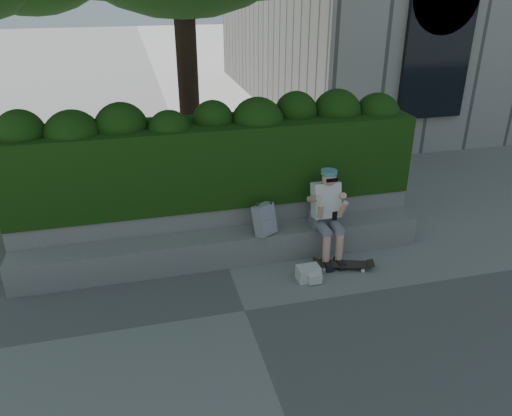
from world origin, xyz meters
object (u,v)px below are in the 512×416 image
object	(u,v)px
person	(327,211)
skateboard	(343,264)
backpack_plaid	(265,220)
backpack_ground	(308,273)

from	to	relation	value
person	skateboard	size ratio (longest dim) A/B	1.71
skateboard	backpack_plaid	world-z (taller)	backpack_plaid
backpack_plaid	person	bearing A→B (deg)	-36.89
skateboard	backpack_ground	distance (m)	0.61
backpack_plaid	backpack_ground	distance (m)	0.99
backpack_plaid	backpack_ground	bearing A→B (deg)	-86.96
person	backpack_ground	distance (m)	0.99
skateboard	backpack_plaid	size ratio (longest dim) A/B	1.77
backpack_ground	skateboard	bearing A→B (deg)	12.60
person	backpack_plaid	world-z (taller)	person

